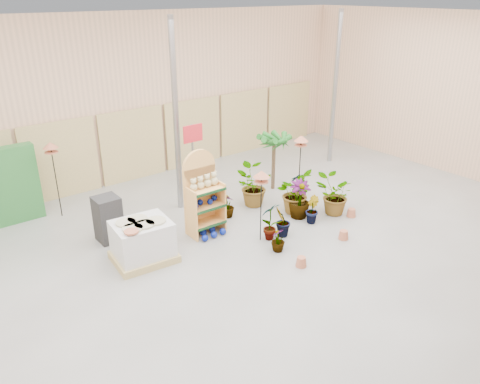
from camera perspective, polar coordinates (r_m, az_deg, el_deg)
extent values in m
cube|color=slate|center=(9.33, 4.35, -9.29)|extent=(15.00, 12.00, 0.10)
cube|color=white|center=(7.86, 5.42, 20.19)|extent=(15.00, 12.00, 0.10)
cube|color=tan|center=(13.21, -13.66, 10.87)|extent=(15.00, 0.10, 4.50)
cylinder|color=gray|center=(14.52, 11.50, 12.16)|extent=(0.14, 0.14, 4.50)
cylinder|color=gray|center=(11.01, -7.81, 8.86)|extent=(0.14, 0.14, 4.50)
cube|color=tan|center=(12.74, -20.97, 3.65)|extent=(1.90, 0.06, 2.00)
cube|color=tan|center=(13.41, -12.91, 5.59)|extent=(1.90, 0.06, 2.00)
cube|color=tan|center=(14.34, -5.71, 7.22)|extent=(1.90, 0.06, 2.00)
cube|color=tan|center=(15.47, 0.56, 8.54)|extent=(1.90, 0.06, 2.00)
cube|color=tan|center=(16.76, 5.96, 9.59)|extent=(1.90, 0.06, 2.00)
cube|color=#DD9E51|center=(10.32, -4.89, -0.85)|extent=(0.79, 0.09, 1.50)
cylinder|color=#DD9E51|center=(10.04, -5.04, 3.04)|extent=(0.79, 0.09, 0.79)
cube|color=#DD9E51|center=(10.36, -4.09, -3.71)|extent=(0.77, 0.46, 0.04)
cube|color=#0F3819|center=(10.20, -3.39, -4.15)|extent=(0.76, 0.05, 0.05)
cube|color=#DD9E51|center=(10.19, -4.16, -1.72)|extent=(0.77, 0.46, 0.04)
cube|color=#0F3819|center=(10.02, -3.44, -2.14)|extent=(0.76, 0.05, 0.05)
cube|color=#DD9E51|center=(10.03, -4.22, 0.33)|extent=(0.77, 0.46, 0.04)
cube|color=#0F3819|center=(9.86, -3.50, -0.07)|extent=(0.76, 0.05, 0.05)
cube|color=#DD9E51|center=(10.04, -5.92, -2.75)|extent=(0.05, 0.44, 1.14)
cube|color=#DD9E51|center=(10.42, -2.43, -1.61)|extent=(0.05, 0.44, 1.14)
sphere|color=#CDBD85|center=(9.89, -5.67, 0.57)|extent=(0.16, 0.16, 0.16)
sphere|color=#CDBD85|center=(9.84, -5.70, 1.28)|extent=(0.12, 0.12, 0.12)
sphere|color=#CDBD85|center=(9.98, -4.83, 0.84)|extent=(0.17, 0.17, 0.17)
sphere|color=#CDBD85|center=(9.93, -4.86, 1.57)|extent=(0.12, 0.12, 0.12)
sphere|color=#CDBD85|center=(10.07, -4.00, 1.11)|extent=(0.18, 0.18, 0.18)
sphere|color=#CDBD85|center=(10.02, -4.02, 1.85)|extent=(0.12, 0.12, 0.12)
sphere|color=#CDBD85|center=(10.16, -3.18, 1.37)|extent=(0.18, 0.18, 0.18)
sphere|color=#CDBD85|center=(10.11, -3.20, 2.13)|extent=(0.12, 0.12, 0.12)
sphere|color=navy|center=(10.00, -5.44, -1.73)|extent=(0.13, 0.13, 0.13)
sphere|color=navy|center=(10.17, -4.89, -1.26)|extent=(0.13, 0.13, 0.13)
sphere|color=navy|center=(10.19, -3.68, -1.18)|extent=(0.13, 0.13, 0.13)
sphere|color=navy|center=(10.36, -3.17, -0.72)|extent=(0.13, 0.13, 0.13)
sphere|color=navy|center=(10.12, -4.30, -5.63)|extent=(0.15, 0.15, 0.15)
sphere|color=navy|center=(10.36, -4.50, -4.92)|extent=(0.15, 0.15, 0.15)
sphere|color=navy|center=(10.24, -3.19, -5.23)|extent=(0.15, 0.15, 0.15)
sphere|color=navy|center=(10.47, -3.42, -4.54)|extent=(0.15, 0.15, 0.15)
sphere|color=navy|center=(10.36, -2.10, -4.84)|extent=(0.15, 0.15, 0.15)
cube|color=tan|center=(9.64, -11.61, -7.72)|extent=(1.27, 1.10, 0.15)
cube|color=silver|center=(9.43, -11.81, -5.54)|extent=(1.17, 0.99, 0.69)
cylinder|color=#B2AB88|center=(9.05, -12.95, -4.34)|extent=(0.39, 0.39, 0.04)
cylinder|color=#B2AB88|center=(9.14, -11.57, -3.91)|extent=(0.39, 0.39, 0.04)
cylinder|color=#B2AB88|center=(9.24, -10.23, -3.49)|extent=(0.39, 0.39, 0.04)
cylinder|color=#B2AB88|center=(9.29, -13.76, -3.65)|extent=(0.39, 0.39, 0.04)
cylinder|color=#B2AB88|center=(9.38, -12.41, -3.25)|extent=(0.39, 0.39, 0.04)
cube|color=black|center=(10.46, -15.63, -4.40)|extent=(0.50, 0.50, 0.50)
cube|color=black|center=(10.24, -15.93, -1.92)|extent=(0.50, 0.50, 0.50)
cylinder|color=gray|center=(11.00, -5.69, 2.66)|extent=(0.05, 0.05, 2.20)
cube|color=red|center=(10.68, -5.76, 7.12)|extent=(0.50, 0.03, 0.40)
cylinder|color=black|center=(9.88, 2.55, -2.38)|extent=(0.02, 0.02, 1.37)
cylinder|color=#B36143|center=(9.60, 2.62, 1.29)|extent=(0.30, 0.30, 0.02)
cone|color=#B36143|center=(9.54, 2.64, 2.23)|extent=(0.34, 0.34, 0.14)
cylinder|color=black|center=(11.53, 7.23, 1.94)|extent=(0.02, 0.02, 1.58)
cylinder|color=#B36143|center=(11.26, 7.43, 5.69)|extent=(0.30, 0.30, 0.02)
cone|color=#B36143|center=(11.21, 7.48, 6.52)|extent=(0.34, 0.34, 0.14)
cylinder|color=black|center=(11.70, -21.41, 0.81)|extent=(0.02, 0.02, 1.60)
cylinder|color=#B36143|center=(11.43, -22.00, 4.52)|extent=(0.30, 0.30, 0.02)
cone|color=#B36143|center=(11.39, -22.13, 5.33)|extent=(0.34, 0.34, 0.14)
cylinder|color=brown|center=(12.54, 4.09, 3.16)|extent=(0.10, 0.10, 1.29)
imported|color=#1B611D|center=(10.04, 3.70, -3.48)|extent=(0.49, 0.35, 0.88)
imported|color=#1B611D|center=(10.18, 5.20, -3.65)|extent=(0.50, 0.47, 0.72)
imported|color=#1B611D|center=(11.30, 6.62, -0.07)|extent=(1.20, 1.18, 1.01)
imported|color=#1B611D|center=(11.06, 7.24, -0.87)|extent=(0.64, 0.64, 0.93)
imported|color=#1B611D|center=(12.10, 6.91, 0.79)|extent=(0.42, 0.33, 0.71)
imported|color=#1B611D|center=(11.57, 1.45, 0.71)|extent=(1.12, 1.18, 1.02)
imported|color=#1B611D|center=(9.69, 4.67, -5.84)|extent=(0.36, 0.36, 0.51)
imported|color=#1B611D|center=(10.91, 8.73, -2.12)|extent=(0.45, 0.46, 0.65)
imported|color=#1B611D|center=(11.33, 11.35, -0.42)|extent=(1.16, 1.14, 0.97)
imported|color=#1B611D|center=(11.06, -1.55, -1.66)|extent=(0.42, 0.42, 0.58)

